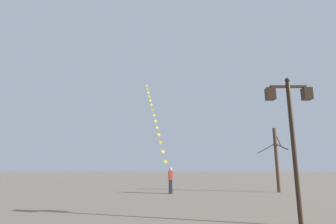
{
  "coord_description": "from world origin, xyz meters",
  "views": [
    {
      "loc": [
        -1.24,
        -1.96,
        1.74
      ],
      "look_at": [
        -1.52,
        24.07,
        7.16
      ],
      "focal_mm": 28.31,
      "sensor_mm": 36.0,
      "label": 1
    }
  ],
  "objects_px": {
    "kite_train": "(154,117)",
    "bare_tree": "(277,158)",
    "kite_flyer": "(170,180)",
    "twin_lantern_lamp_post": "(291,120)"
  },
  "relations": [
    {
      "from": "kite_train",
      "to": "kite_flyer",
      "type": "bearing_deg",
      "value": -80.68
    },
    {
      "from": "twin_lantern_lamp_post",
      "to": "kite_flyer",
      "type": "height_order",
      "value": "twin_lantern_lamp_post"
    },
    {
      "from": "twin_lantern_lamp_post",
      "to": "kite_train",
      "type": "height_order",
      "value": "kite_train"
    },
    {
      "from": "kite_train",
      "to": "kite_flyer",
      "type": "xyz_separation_m",
      "value": [
        1.85,
        -11.25,
        -6.46
      ]
    },
    {
      "from": "twin_lantern_lamp_post",
      "to": "kite_train",
      "type": "distance_m",
      "value": 22.3
    },
    {
      "from": "twin_lantern_lamp_post",
      "to": "kite_train",
      "type": "xyz_separation_m",
      "value": [
        -5.8,
        21.13,
        4.12
      ]
    },
    {
      "from": "kite_train",
      "to": "kite_flyer",
      "type": "distance_m",
      "value": 13.1
    },
    {
      "from": "kite_flyer",
      "to": "bare_tree",
      "type": "relative_size",
      "value": 0.38
    },
    {
      "from": "bare_tree",
      "to": "kite_flyer",
      "type": "bearing_deg",
      "value": -172.3
    },
    {
      "from": "kite_train",
      "to": "bare_tree",
      "type": "xyz_separation_m",
      "value": [
        9.5,
        -10.21,
        -5.01
      ]
    }
  ]
}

